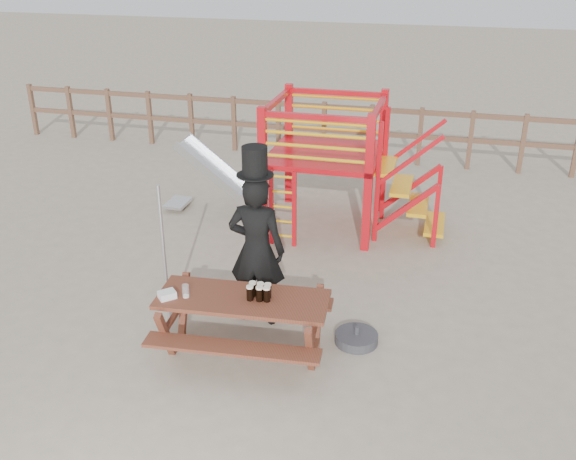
{
  "coord_description": "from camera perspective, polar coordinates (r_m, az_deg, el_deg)",
  "views": [
    {
      "loc": [
        2.04,
        -5.95,
        4.36
      ],
      "look_at": [
        0.31,
        0.8,
        1.14
      ],
      "focal_mm": 40.0,
      "sensor_mm": 36.0,
      "label": 1
    }
  ],
  "objects": [
    {
      "name": "back_fence",
      "position": [
        13.6,
        5.31,
        9.24
      ],
      "size": [
        15.09,
        0.09,
        1.2
      ],
      "color": "brown",
      "rests_on": "ground"
    },
    {
      "name": "metal_pole",
      "position": [
        7.72,
        -10.94,
        -2.31
      ],
      "size": [
        0.04,
        0.04,
        1.79
      ],
      "primitive_type": "cylinder",
      "color": "#B2B2B7",
      "rests_on": "ground"
    },
    {
      "name": "playground_fort",
      "position": [
        10.26,
        2.89,
        6.09
      ],
      "size": [
        4.71,
        1.84,
        2.1
      ],
      "color": "red",
      "rests_on": "ground"
    },
    {
      "name": "paper_bag",
      "position": [
        7.17,
        -10.7,
        -5.68
      ],
      "size": [
        0.23,
        0.23,
        0.08
      ],
      "primitive_type": "cube",
      "rotation": [
        0.0,
        0.0,
        0.76
      ],
      "color": "white",
      "rests_on": "picnic_table"
    },
    {
      "name": "ground",
      "position": [
        7.65,
        -3.76,
        -9.98
      ],
      "size": [
        60.0,
        60.0,
        0.0
      ],
      "primitive_type": "plane",
      "color": "tan",
      "rests_on": "ground"
    },
    {
      "name": "man_with_hat",
      "position": [
        7.6,
        -2.8,
        -1.47
      ],
      "size": [
        0.69,
        0.45,
        2.23
      ],
      "rotation": [
        0.0,
        0.0,
        3.14
      ],
      "color": "black",
      "rests_on": "ground"
    },
    {
      "name": "picnic_table",
      "position": [
        7.24,
        -4.01,
        -7.84
      ],
      "size": [
        1.98,
        1.44,
        0.73
      ],
      "rotation": [
        0.0,
        0.0,
        0.07
      ],
      "color": "brown",
      "rests_on": "ground"
    },
    {
      "name": "stout_pints",
      "position": [
        7.02,
        -2.55,
        -5.5
      ],
      "size": [
        0.26,
        0.17,
        0.17
      ],
      "color": "black",
      "rests_on": "picnic_table"
    },
    {
      "name": "parasol_base",
      "position": [
        7.65,
        6.1,
        -9.53
      ],
      "size": [
        0.51,
        0.51,
        0.21
      ],
      "color": "#37383C",
      "rests_on": "ground"
    },
    {
      "name": "empty_glasses",
      "position": [
        7.14,
        -9.08,
        -5.42
      ],
      "size": [
        0.08,
        0.08,
        0.15
      ],
      "color": "silver",
      "rests_on": "picnic_table"
    }
  ]
}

